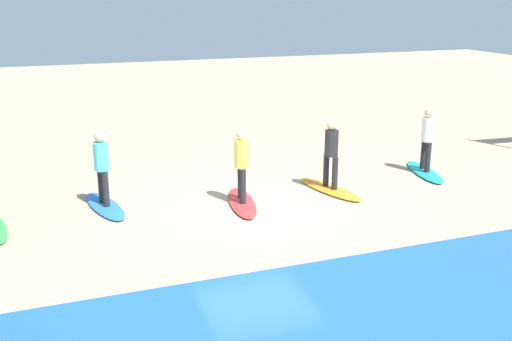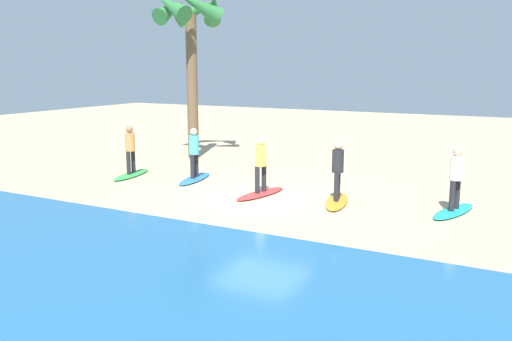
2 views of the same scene
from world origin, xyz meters
name	(u,v)px [view 1 (image 1 of 2)]	position (x,y,z in m)	size (l,w,h in m)	color
ground_plane	(257,209)	(0.00, 0.00, 0.00)	(60.00, 60.00, 0.00)	tan
surfboard_teal	(424,172)	(-5.07, -1.00, 0.04)	(2.10, 0.56, 0.09)	teal
surfer_teal	(427,135)	(-5.07, -1.00, 1.04)	(0.32, 0.45, 1.64)	#232328
surfboard_orange	(330,189)	(-2.07, -0.55, 0.04)	(2.10, 0.56, 0.09)	orange
surfer_orange	(331,149)	(-2.07, -0.55, 1.04)	(0.32, 0.45, 1.64)	#232328
surfboard_red	(242,203)	(0.22, -0.39, 0.04)	(2.10, 0.56, 0.09)	red
surfer_red	(242,160)	(0.22, -0.39, 1.04)	(0.32, 0.45, 1.64)	#232328
surfboard_blue	(105,206)	(3.13, -1.24, 0.04)	(2.10, 0.56, 0.09)	blue
surfer_blue	(102,163)	(3.13, -1.24, 1.04)	(0.32, 0.45, 1.64)	#232328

